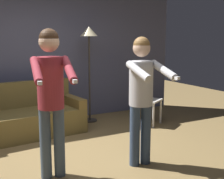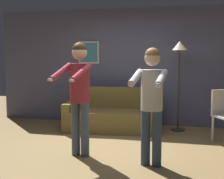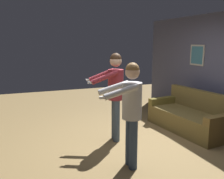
{
  "view_description": "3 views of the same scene",
  "coord_description": "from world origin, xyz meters",
  "views": [
    {
      "loc": [
        -1.4,
        -3.64,
        1.65
      ],
      "look_at": [
        0.33,
        -0.43,
        1.03
      ],
      "focal_mm": 50.0,
      "sensor_mm": 36.0,
      "label": 1
    },
    {
      "loc": [
        1.22,
        -4.67,
        1.52
      ],
      "look_at": [
        0.16,
        -0.31,
        1.05
      ],
      "focal_mm": 50.0,
      "sensor_mm": 36.0,
      "label": 2
    },
    {
      "loc": [
        4.06,
        -2.03,
        1.94
      ],
      "look_at": [
        -0.03,
        -0.44,
        1.1
      ],
      "focal_mm": 40.0,
      "sensor_mm": 36.0,
      "label": 3
    }
  ],
  "objects": [
    {
      "name": "person_standing_left",
      "position": [
        -0.36,
        -0.25,
        1.06
      ],
      "size": [
        0.51,
        0.74,
        1.74
      ],
      "color": "#415165",
      "rests_on": "ground_plane"
    },
    {
      "name": "couch",
      "position": [
        -0.28,
        1.53,
        0.28
      ],
      "size": [
        1.97,
        1.03,
        0.87
      ],
      "color": "brown",
      "rests_on": "ground_plane"
    },
    {
      "name": "ground_plane",
      "position": [
        0.0,
        0.0,
        0.0
      ],
      "size": [
        12.0,
        12.0,
        0.0
      ],
      "primitive_type": "plane",
      "color": "olive"
    },
    {
      "name": "person_standing_right",
      "position": [
        0.75,
        -0.44,
        0.99
      ],
      "size": [
        0.47,
        0.71,
        1.65
      ],
      "color": "#31425E",
      "rests_on": "ground_plane"
    }
  ]
}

